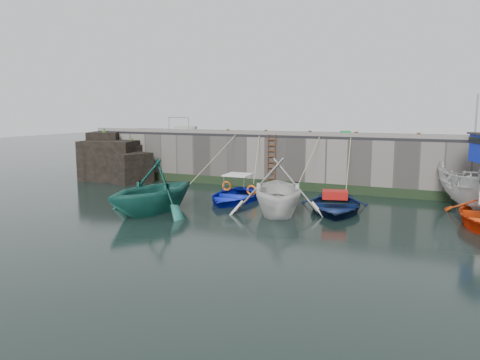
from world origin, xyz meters
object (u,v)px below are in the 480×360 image
at_px(boat_near_white, 153,212).
at_px(boat_near_blue, 235,200).
at_px(boat_near_blacktrim, 277,213).
at_px(bollard_c, 310,133).
at_px(bollard_b, 266,132).
at_px(fish_crate, 346,133).
at_px(boat_near_navy, 334,211).
at_px(bollard_d, 356,134).
at_px(ladder, 271,162).
at_px(bollard_e, 419,136).
at_px(bollard_a, 228,131).

xyz_separation_m(boat_near_white, boat_near_blue, (2.20, 4.06, 0.00)).
relative_size(boat_near_white, boat_near_blacktrim, 0.97).
bearing_deg(bollard_c, bollard_b, 180.00).
bearing_deg(boat_near_blacktrim, fish_crate, 57.57).
xyz_separation_m(boat_near_navy, bollard_d, (-0.03, 4.82, 3.30)).
distance_m(ladder, bollard_e, 8.19).
xyz_separation_m(boat_near_blacktrim, boat_near_navy, (2.26, 1.55, 0.00)).
height_order(bollard_c, bollard_e, same).
xyz_separation_m(boat_near_navy, bollard_c, (-2.63, 4.82, 3.30)).
bearing_deg(fish_crate, bollard_d, -73.29).
bearing_deg(boat_near_white, ladder, 81.70).
bearing_deg(boat_near_blue, boat_near_blacktrim, -35.49).
relative_size(bollard_d, bollard_e, 1.00).
bearing_deg(bollard_d, boat_near_white, -130.87).
distance_m(boat_near_blue, bollard_e, 10.12).
bearing_deg(bollard_b, boat_near_blue, -89.12).
bearing_deg(boat_near_navy, boat_near_blue, 163.34).
distance_m(ladder, bollard_d, 5.11).
bearing_deg(boat_near_white, bollard_d, 58.51).
bearing_deg(bollard_a, bollard_e, 0.00).
bearing_deg(ladder, boat_near_blacktrim, -66.97).
bearing_deg(bollard_e, boat_near_white, -141.07).
relative_size(boat_near_white, bollard_e, 18.47).
relative_size(boat_near_blacktrim, bollard_e, 18.96).
height_order(boat_near_white, boat_near_navy, boat_near_white).
bearing_deg(boat_near_navy, bollard_a, 134.96).
relative_size(boat_near_blue, bollard_d, 17.08).
height_order(boat_near_white, bollard_a, bollard_a).
relative_size(ladder, bollard_e, 11.43).
relative_size(fish_crate, bollard_b, 1.92).
distance_m(ladder, boat_near_white, 8.81).
bearing_deg(ladder, boat_near_white, -107.68).
distance_m(ladder, boat_near_blacktrim, 6.75).
relative_size(boat_near_navy, bollard_e, 17.65).
bearing_deg(boat_near_white, bollard_a, 101.85).
height_order(boat_near_blue, fish_crate, fish_crate).
relative_size(boat_near_blue, bollard_a, 17.08).
height_order(boat_near_blue, bollard_b, bollard_b).
bearing_deg(boat_near_blue, bollard_e, 24.42).
xyz_separation_m(boat_near_blacktrim, fish_crate, (1.47, 7.25, 3.30)).
distance_m(boat_near_blue, bollard_c, 6.19).
bearing_deg(boat_near_navy, bollard_e, 43.28).
height_order(bollard_b, bollard_d, same).
height_order(ladder, bollard_a, bollard_a).
distance_m(ladder, bollard_c, 2.81).
height_order(boat_near_blue, bollard_c, bollard_c).
distance_m(fish_crate, bollard_d, 1.16).
bearing_deg(bollard_d, bollard_c, 180.00).
bearing_deg(bollard_b, boat_near_blacktrim, -64.30).
bearing_deg(bollard_e, bollard_c, 180.00).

